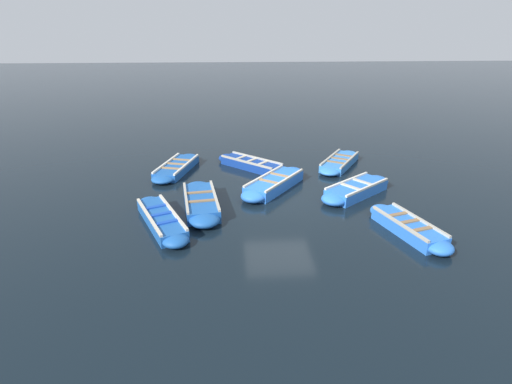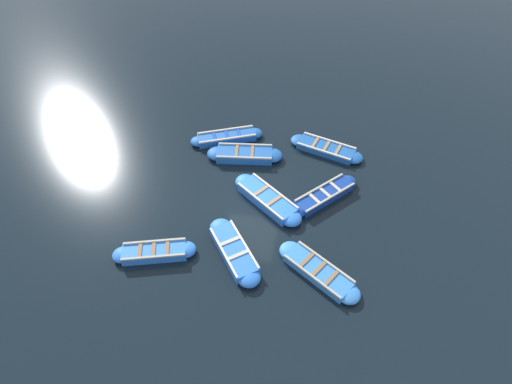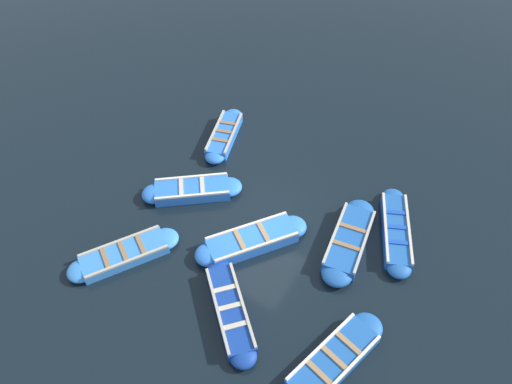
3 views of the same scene
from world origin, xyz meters
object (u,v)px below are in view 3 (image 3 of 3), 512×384
at_px(boat_mid_row, 192,190).
at_px(boat_alongside, 124,254).
at_px(boat_end_of_row, 396,231).
at_px(boat_broadside, 224,135).
at_px(boat_outer_right, 349,241).
at_px(boat_inner_gap, 252,240).
at_px(boat_stern_in, 230,310).
at_px(boat_tucked, 334,360).

height_order(boat_mid_row, boat_alongside, boat_mid_row).
distance_m(boat_end_of_row, boat_broadside, 7.28).
relative_size(boat_outer_right, boat_alongside, 1.07).
height_order(boat_inner_gap, boat_stern_in, boat_inner_gap).
height_order(boat_inner_gap, boat_alongside, boat_inner_gap).
bearing_deg(boat_alongside, boat_outer_right, 124.93).
relative_size(boat_outer_right, boat_broadside, 1.14).
xyz_separation_m(boat_mid_row, boat_outer_right, (-0.77, 5.47, 0.01)).
bearing_deg(boat_inner_gap, boat_end_of_row, 125.92).
xyz_separation_m(boat_tucked, boat_stern_in, (0.16, -3.11, 0.02)).
bearing_deg(boat_broadside, boat_tucked, 50.95).
xyz_separation_m(boat_tucked, boat_mid_row, (-2.98, -6.69, 0.04)).
relative_size(boat_end_of_row, boat_alongside, 1.05).
distance_m(boat_tucked, boat_inner_gap, 4.42).
xyz_separation_m(boat_mid_row, boat_stern_in, (3.14, 3.57, -0.02)).
bearing_deg(boat_alongside, boat_broadside, -176.48).
bearing_deg(boat_end_of_row, boat_inner_gap, -54.08).
bearing_deg(boat_stern_in, boat_end_of_row, 149.29).
xyz_separation_m(boat_end_of_row, boat_mid_row, (1.93, -6.58, 0.02)).
height_order(boat_outer_right, boat_stern_in, boat_outer_right).
bearing_deg(boat_broadside, boat_end_of_row, 81.94).
relative_size(boat_end_of_row, boat_mid_row, 1.11).
relative_size(boat_inner_gap, boat_stern_in, 1.13).
relative_size(boat_end_of_row, boat_outer_right, 0.98).
bearing_deg(boat_outer_right, boat_end_of_row, 135.91).
distance_m(boat_tucked, boat_outer_right, 3.95).
relative_size(boat_tucked, boat_inner_gap, 1.07).
bearing_deg(boat_outer_right, boat_stern_in, -25.82).
height_order(boat_mid_row, boat_outer_right, boat_outer_right).
relative_size(boat_outer_right, boat_stern_in, 1.18).
distance_m(boat_outer_right, boat_stern_in, 4.35).
bearing_deg(boat_tucked, boat_mid_row, -114.05).
distance_m(boat_tucked, boat_stern_in, 3.12).
bearing_deg(boat_broadside, boat_stern_in, 34.59).
relative_size(boat_mid_row, boat_outer_right, 0.88).
relative_size(boat_mid_row, boat_stern_in, 1.04).
relative_size(boat_alongside, boat_broadside, 1.06).
relative_size(boat_end_of_row, boat_inner_gap, 1.03).
bearing_deg(boat_mid_row, boat_outer_right, 98.06).
bearing_deg(boat_mid_row, boat_tucked, 65.95).
xyz_separation_m(boat_end_of_row, boat_outer_right, (1.15, -1.12, 0.02)).
bearing_deg(boat_broadside, boat_mid_row, 11.97).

